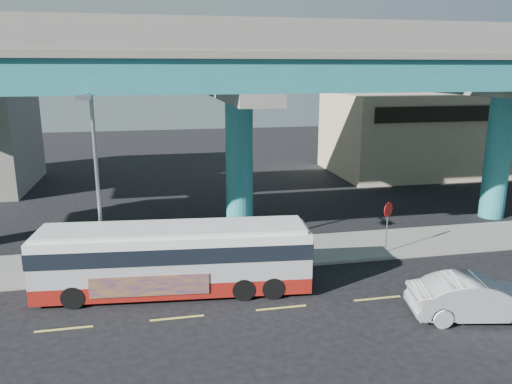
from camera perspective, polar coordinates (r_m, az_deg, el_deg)
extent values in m
plane|color=black|center=(20.12, 2.70, -12.71)|extent=(120.00, 120.00, 0.00)
cube|color=gray|center=(25.00, -0.45, -7.04)|extent=(70.00, 4.00, 0.15)
cube|color=#D8C64C|center=(19.63, -21.11, -14.40)|extent=(2.00, 0.12, 0.01)
cube|color=#D8C64C|center=(19.33, -8.99, -14.03)|extent=(2.00, 0.12, 0.01)
cube|color=#D8C64C|center=(19.86, 2.92, -13.08)|extent=(2.00, 0.12, 0.01)
cube|color=#D8C64C|center=(21.14, 13.70, -11.73)|extent=(2.00, 0.12, 0.01)
cube|color=#D8C64C|center=(23.05, 22.87, -10.25)|extent=(2.00, 0.12, 0.01)
cylinder|color=#1F6177|center=(27.32, -1.91, 2.68)|extent=(1.50, 1.50, 7.40)
cube|color=gray|center=(26.83, -1.98, 11.09)|extent=(2.00, 12.00, 0.60)
cube|color=gray|center=(30.26, -3.16, 13.09)|extent=(1.80, 5.00, 1.20)
cylinder|color=#1F6177|center=(33.89, 25.86, 3.48)|extent=(1.50, 1.50, 7.40)
cube|color=gray|center=(33.50, 26.59, 10.21)|extent=(2.00, 12.00, 0.60)
cube|color=gray|center=(36.30, 23.31, 12.14)|extent=(1.80, 5.00, 1.20)
cube|color=#1F6177|center=(23.36, -0.50, 13.14)|extent=(52.00, 5.00, 1.40)
cube|color=gray|center=(23.36, -0.50, 15.22)|extent=(52.00, 5.40, 0.30)
cube|color=gray|center=(20.94, 0.89, 16.88)|extent=(52.00, 0.25, 0.80)
cube|color=gray|center=(25.84, -1.63, 16.31)|extent=(52.00, 0.25, 0.80)
cube|color=#1F6177|center=(30.27, -3.19, 15.55)|extent=(52.00, 5.00, 1.40)
cube|color=gray|center=(30.30, -3.21, 17.16)|extent=(52.00, 5.40, 0.30)
cube|color=gray|center=(27.88, -2.41, 18.59)|extent=(52.00, 0.25, 0.80)
cube|color=gray|center=(32.81, -3.91, 17.86)|extent=(52.00, 0.25, 0.80)
cube|color=tan|center=(46.61, 17.42, 6.46)|extent=(14.00, 10.00, 7.00)
cube|color=black|center=(42.04, 20.99, 8.32)|extent=(12.00, 0.25, 1.20)
cube|color=maroon|center=(21.19, -9.20, -9.95)|extent=(11.17, 3.38, 0.64)
cube|color=silver|center=(20.81, -9.31, -7.41)|extent=(11.17, 3.38, 1.37)
cube|color=black|center=(20.65, -9.36, -6.22)|extent=(11.24, 3.44, 0.64)
cube|color=silver|center=(20.48, -9.42, -4.90)|extent=(11.17, 3.38, 0.37)
cube|color=silver|center=(20.40, -9.45, -4.16)|extent=(10.75, 3.10, 0.18)
cube|color=black|center=(21.10, 5.88, -6.06)|extent=(0.26, 2.08, 1.10)
cube|color=black|center=(21.74, -24.13, -6.64)|extent=(0.26, 2.08, 1.10)
cube|color=navy|center=(20.05, -12.07, -10.46)|extent=(4.57, 0.49, 0.82)
cylinder|color=black|center=(20.85, -20.17, -11.22)|extent=(0.94, 0.36, 0.92)
cylinder|color=black|center=(22.72, -18.93, -9.00)|extent=(0.94, 0.36, 0.92)
cylinder|color=black|center=(20.27, -1.42, -11.05)|extent=(0.94, 0.36, 0.92)
cylinder|color=black|center=(22.20, -1.88, -8.77)|extent=(0.94, 0.36, 0.92)
cylinder|color=black|center=(20.39, 1.98, -10.89)|extent=(0.94, 0.36, 0.92)
cylinder|color=black|center=(22.31, 1.21, -8.64)|extent=(0.94, 0.36, 0.92)
imported|color=#A5A5AA|center=(20.44, 23.89, -11.03)|extent=(3.59, 5.53, 1.60)
cylinder|color=gray|center=(22.06, -17.63, 0.68)|extent=(0.16, 0.16, 8.13)
cylinder|color=gray|center=(20.47, -18.72, 10.52)|extent=(0.12, 2.20, 0.12)
cube|color=gray|center=(19.38, -19.07, 10.18)|extent=(0.50, 0.70, 0.18)
cylinder|color=gray|center=(25.49, 14.71, -4.26)|extent=(0.06, 0.06, 2.24)
cylinder|color=#B20A0A|center=(25.16, 14.89, -1.97)|extent=(0.67, 0.44, 0.77)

